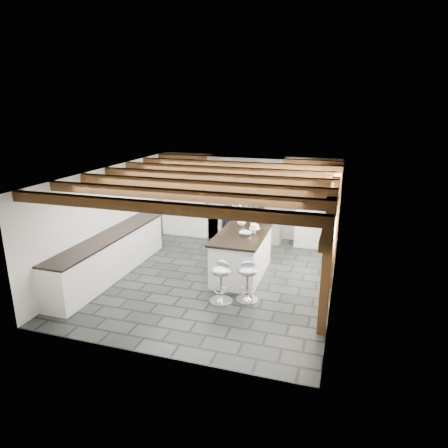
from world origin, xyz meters
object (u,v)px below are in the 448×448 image
(bar_stool_near, at_px, (247,277))
(bar_stool_far, at_px, (221,277))
(range_cooker, at_px, (245,223))
(kitchen_island, at_px, (242,253))

(bar_stool_near, xyz_separation_m, bar_stool_far, (-0.45, -0.20, 0.02))
(range_cooker, relative_size, bar_stool_near, 1.26)
(bar_stool_far, bearing_deg, range_cooker, 119.73)
(kitchen_island, height_order, bar_stool_far, kitchen_island)
(range_cooker, relative_size, kitchen_island, 0.51)
(kitchen_island, xyz_separation_m, bar_stool_far, (-0.04, -1.37, 0.02))
(range_cooker, height_order, bar_stool_near, range_cooker)
(bar_stool_near, bearing_deg, bar_stool_far, 179.04)
(bar_stool_near, bearing_deg, range_cooker, 80.41)
(range_cooker, bearing_deg, bar_stool_near, -74.84)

